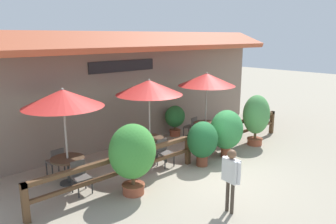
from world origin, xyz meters
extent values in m
plane|color=#9E937F|center=(0.00, 0.00, 0.00)|extent=(60.00, 60.00, 0.00)
cube|color=gray|center=(0.00, 4.20, 1.80)|extent=(14.00, 0.40, 3.60)
cube|color=#B25133|center=(0.00, 3.65, 3.88)|extent=(14.28, 1.48, 0.70)
cube|color=black|center=(-0.41, 3.97, 3.00)|extent=(2.78, 0.04, 0.40)
cube|color=brown|center=(0.00, 1.05, 0.89)|extent=(10.40, 0.14, 0.11)
cube|color=brown|center=(0.00, 1.05, 0.47)|extent=(10.40, 0.10, 0.09)
cube|color=brown|center=(-5.13, 1.05, 0.47)|extent=(0.14, 0.14, 0.95)
cube|color=brown|center=(0.00, 1.05, 0.47)|extent=(0.14, 0.14, 0.95)
cube|color=brown|center=(5.13, 1.05, 0.47)|extent=(0.14, 0.14, 0.95)
cylinder|color=#B7B2A8|center=(-3.51, 2.31, 1.14)|extent=(0.06, 0.06, 2.28)
cone|color=red|center=(-3.51, 2.31, 2.45)|extent=(2.17, 2.17, 0.48)
sphere|color=#B2ADA3|center=(-3.51, 2.31, 2.69)|extent=(0.07, 0.07, 0.07)
cylinder|color=#4C3826|center=(-3.51, 2.31, 0.73)|extent=(0.93, 0.93, 0.05)
cylinder|color=#333333|center=(-3.51, 2.31, 0.35)|extent=(0.07, 0.07, 0.70)
cylinder|color=#333333|center=(-3.51, 2.31, 0.01)|extent=(0.51, 0.51, 0.03)
cube|color=#514C47|center=(-3.52, 1.51, 0.43)|extent=(0.44, 0.44, 0.05)
cube|color=#514C47|center=(-3.51, 1.70, 0.65)|extent=(0.40, 0.05, 0.40)
cylinder|color=#2D2D2D|center=(-3.72, 1.33, 0.20)|extent=(0.04, 0.04, 0.40)
cylinder|color=#2D2D2D|center=(-3.34, 1.32, 0.20)|extent=(0.04, 0.04, 0.40)
cylinder|color=#2D2D2D|center=(-3.70, 1.71, 0.20)|extent=(0.04, 0.04, 0.40)
cylinder|color=#2D2D2D|center=(-3.33, 1.70, 0.20)|extent=(0.04, 0.04, 0.40)
cube|color=#514C47|center=(-3.54, 3.10, 0.43)|extent=(0.44, 0.44, 0.05)
cube|color=#514C47|center=(-3.53, 2.91, 0.65)|extent=(0.40, 0.06, 0.40)
cylinder|color=#2D2D2D|center=(-3.36, 3.30, 0.20)|extent=(0.04, 0.04, 0.40)
cylinder|color=#2D2D2D|center=(-3.74, 3.28, 0.20)|extent=(0.04, 0.04, 0.40)
cylinder|color=#2D2D2D|center=(-3.34, 2.92, 0.20)|extent=(0.04, 0.04, 0.40)
cylinder|color=#2D2D2D|center=(-3.72, 2.91, 0.20)|extent=(0.04, 0.04, 0.40)
cylinder|color=#B7B2A8|center=(-0.63, 2.21, 1.14)|extent=(0.06, 0.06, 2.28)
cone|color=red|center=(-0.63, 2.21, 2.45)|extent=(2.17, 2.17, 0.48)
sphere|color=#B2ADA3|center=(-0.63, 2.21, 2.69)|extent=(0.07, 0.07, 0.07)
cylinder|color=#4C3826|center=(-0.63, 2.21, 0.73)|extent=(0.93, 0.93, 0.05)
cylinder|color=#333333|center=(-0.63, 2.21, 0.35)|extent=(0.07, 0.07, 0.70)
cylinder|color=#333333|center=(-0.63, 2.21, 0.01)|extent=(0.51, 0.51, 0.03)
cube|color=#514C47|center=(-0.66, 1.39, 0.43)|extent=(0.43, 0.43, 0.05)
cube|color=#514C47|center=(-0.66, 1.58, 0.65)|extent=(0.40, 0.04, 0.40)
cylinder|color=#2D2D2D|center=(-0.85, 1.21, 0.20)|extent=(0.04, 0.04, 0.40)
cylinder|color=#2D2D2D|center=(-0.47, 1.20, 0.20)|extent=(0.04, 0.04, 0.40)
cylinder|color=#2D2D2D|center=(-0.85, 1.59, 0.20)|extent=(0.04, 0.04, 0.40)
cylinder|color=#2D2D2D|center=(-0.47, 1.58, 0.20)|extent=(0.04, 0.04, 0.40)
cube|color=#514C47|center=(-0.64, 3.03, 0.43)|extent=(0.50, 0.50, 0.05)
cube|color=#514C47|center=(-0.60, 2.84, 0.65)|extent=(0.40, 0.12, 0.40)
cylinder|color=#2D2D2D|center=(-0.50, 3.25, 0.20)|extent=(0.04, 0.04, 0.40)
cylinder|color=#2D2D2D|center=(-0.87, 3.18, 0.20)|extent=(0.04, 0.04, 0.40)
cylinder|color=#2D2D2D|center=(-0.42, 2.88, 0.20)|extent=(0.04, 0.04, 0.40)
cylinder|color=#2D2D2D|center=(-0.79, 2.80, 0.20)|extent=(0.04, 0.04, 0.40)
cylinder|color=#B7B2A8|center=(2.19, 2.22, 1.14)|extent=(0.06, 0.06, 2.28)
cone|color=red|center=(2.19, 2.22, 2.45)|extent=(2.17, 2.17, 0.48)
sphere|color=#B2ADA3|center=(2.19, 2.22, 2.69)|extent=(0.07, 0.07, 0.07)
cylinder|color=#4C3826|center=(2.19, 2.22, 0.73)|extent=(0.93, 0.93, 0.05)
cylinder|color=#333333|center=(2.19, 2.22, 0.35)|extent=(0.07, 0.07, 0.70)
cylinder|color=#333333|center=(2.19, 2.22, 0.01)|extent=(0.51, 0.51, 0.03)
cube|color=#514C47|center=(2.21, 1.43, 0.43)|extent=(0.49, 0.49, 0.05)
cube|color=#514C47|center=(2.24, 1.62, 0.65)|extent=(0.40, 0.10, 0.40)
cylinder|color=#2D2D2D|center=(1.99, 1.28, 0.20)|extent=(0.04, 0.04, 0.40)
cylinder|color=#2D2D2D|center=(2.36, 1.21, 0.20)|extent=(0.04, 0.04, 0.40)
cylinder|color=#2D2D2D|center=(2.05, 1.65, 0.20)|extent=(0.04, 0.04, 0.40)
cylinder|color=#2D2D2D|center=(2.43, 1.59, 0.20)|extent=(0.04, 0.04, 0.40)
cube|color=#514C47|center=(2.15, 3.00, 0.43)|extent=(0.49, 0.49, 0.05)
cube|color=#514C47|center=(2.18, 2.81, 0.65)|extent=(0.40, 0.10, 0.40)
cylinder|color=#2D2D2D|center=(2.30, 3.22, 0.20)|extent=(0.04, 0.04, 0.40)
cylinder|color=#2D2D2D|center=(1.93, 3.16, 0.20)|extent=(0.04, 0.04, 0.40)
cylinder|color=#2D2D2D|center=(2.37, 2.85, 0.20)|extent=(0.04, 0.04, 0.40)
cylinder|color=#2D2D2D|center=(1.99, 2.78, 0.20)|extent=(0.04, 0.04, 0.40)
cylinder|color=#9E4C33|center=(-2.54, 0.58, 0.13)|extent=(0.57, 0.57, 0.26)
cylinder|color=#9E4C33|center=(-2.54, 0.58, 0.24)|extent=(0.61, 0.61, 0.04)
cylinder|color=brown|center=(-2.54, 0.58, 0.48)|extent=(0.10, 0.10, 0.43)
ellipsoid|color=#3D8E38|center=(-2.54, 0.58, 1.18)|extent=(1.26, 1.13, 1.44)
cylinder|color=#9E4C33|center=(3.26, 0.66, 0.13)|extent=(0.54, 0.54, 0.26)
cylinder|color=#9E4C33|center=(3.26, 0.66, 0.24)|extent=(0.58, 0.58, 0.04)
cylinder|color=brown|center=(3.26, 0.66, 0.48)|extent=(0.10, 0.10, 0.44)
ellipsoid|color=#4C934C|center=(3.26, 0.66, 1.19)|extent=(1.07, 0.96, 1.47)
cylinder|color=#9E4C33|center=(1.41, 0.61, 0.20)|extent=(0.32, 0.32, 0.41)
cylinder|color=#9E4C33|center=(1.41, 0.61, 0.39)|extent=(0.35, 0.35, 0.04)
ellipsoid|color=#338442|center=(1.41, 0.61, 0.98)|extent=(1.18, 1.07, 1.34)
cylinder|color=brown|center=(0.23, 0.64, 0.19)|extent=(0.36, 0.36, 0.37)
cylinder|color=brown|center=(0.23, 0.64, 0.35)|extent=(0.39, 0.39, 0.04)
ellipsoid|color=#1E5B2D|center=(0.23, 0.64, 0.87)|extent=(1.03, 0.93, 1.17)
cylinder|color=#9E4C33|center=(1.81, 3.55, 0.13)|extent=(0.44, 0.44, 0.26)
cylinder|color=#9E4C33|center=(1.81, 3.55, 0.24)|extent=(0.48, 0.48, 0.04)
cylinder|color=brown|center=(1.81, 3.55, 0.39)|extent=(0.08, 0.08, 0.27)
ellipsoid|color=#287033|center=(1.81, 3.55, 0.83)|extent=(0.86, 0.77, 0.89)
cylinder|color=#42382D|center=(-1.44, -1.78, 0.39)|extent=(0.09, 0.09, 0.78)
cylinder|color=#42382D|center=(-1.42, -1.63, 0.39)|extent=(0.09, 0.09, 0.78)
cube|color=silver|center=(-1.43, -1.71, 1.06)|extent=(0.24, 0.45, 0.55)
cylinder|color=silver|center=(-1.46, -1.95, 1.06)|extent=(0.07, 0.07, 0.53)
cylinder|color=silver|center=(-1.40, -1.47, 1.06)|extent=(0.07, 0.07, 0.53)
sphere|color=brown|center=(-1.43, -1.71, 1.45)|extent=(0.21, 0.21, 0.21)
camera|label=1|loc=(-7.23, -5.89, 4.07)|focal=35.00mm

